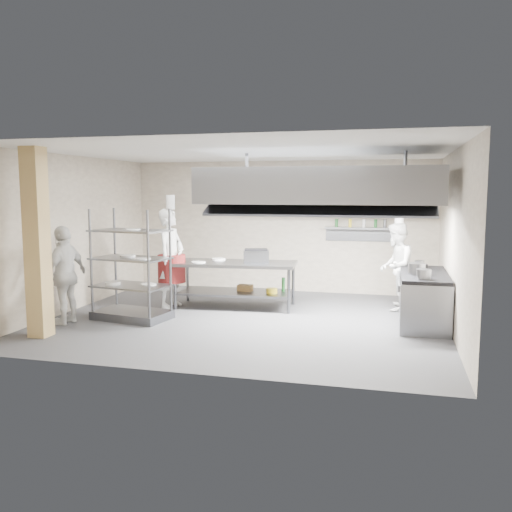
% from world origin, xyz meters
% --- Properties ---
extents(floor, '(7.00, 7.00, 0.00)m').
position_xyz_m(floor, '(0.00, 0.00, 0.00)').
color(floor, '#2B2B2D').
rests_on(floor, ground).
extents(ceiling, '(7.00, 7.00, 0.00)m').
position_xyz_m(ceiling, '(0.00, 0.00, 3.00)').
color(ceiling, silver).
rests_on(ceiling, wall_back).
extents(wall_back, '(7.00, 0.00, 7.00)m').
position_xyz_m(wall_back, '(0.00, 3.00, 1.50)').
color(wall_back, gray).
rests_on(wall_back, ground).
extents(wall_left, '(0.00, 6.00, 6.00)m').
position_xyz_m(wall_left, '(-3.50, 0.00, 1.50)').
color(wall_left, gray).
rests_on(wall_left, ground).
extents(wall_right, '(0.00, 6.00, 6.00)m').
position_xyz_m(wall_right, '(3.50, 0.00, 1.50)').
color(wall_right, gray).
rests_on(wall_right, ground).
extents(column, '(0.30, 0.30, 3.00)m').
position_xyz_m(column, '(-2.90, -1.90, 1.50)').
color(column, tan).
rests_on(column, floor).
extents(exhaust_hood, '(4.00, 2.50, 0.60)m').
position_xyz_m(exhaust_hood, '(1.30, 0.40, 2.40)').
color(exhaust_hood, gray).
rests_on(exhaust_hood, ceiling).
extents(hood_strip_a, '(1.60, 0.12, 0.04)m').
position_xyz_m(hood_strip_a, '(0.40, 0.40, 2.08)').
color(hood_strip_a, white).
rests_on(hood_strip_a, exhaust_hood).
extents(hood_strip_b, '(1.60, 0.12, 0.04)m').
position_xyz_m(hood_strip_b, '(2.20, 0.40, 2.08)').
color(hood_strip_b, white).
rests_on(hood_strip_b, exhaust_hood).
extents(wall_shelf, '(1.50, 0.28, 0.04)m').
position_xyz_m(wall_shelf, '(1.80, 2.84, 1.50)').
color(wall_shelf, gray).
rests_on(wall_shelf, wall_back).
extents(island, '(2.47, 1.19, 0.91)m').
position_xyz_m(island, '(-0.50, 0.98, 0.46)').
color(island, gray).
rests_on(island, floor).
extents(island_worktop, '(2.47, 1.19, 0.06)m').
position_xyz_m(island_worktop, '(-0.50, 0.98, 0.88)').
color(island_worktop, gray).
rests_on(island_worktop, island).
extents(island_undershelf, '(2.27, 1.08, 0.04)m').
position_xyz_m(island_undershelf, '(-0.50, 0.98, 0.30)').
color(island_undershelf, slate).
rests_on(island_undershelf, island).
extents(pass_rack, '(1.44, 0.99, 2.00)m').
position_xyz_m(pass_rack, '(-2.03, -0.47, 1.00)').
color(pass_rack, slate).
rests_on(pass_rack, floor).
extents(cooking_range, '(0.80, 2.00, 0.84)m').
position_xyz_m(cooking_range, '(3.08, 0.50, 0.42)').
color(cooking_range, slate).
rests_on(cooking_range, floor).
extents(range_top, '(0.78, 1.96, 0.06)m').
position_xyz_m(range_top, '(3.08, 0.50, 0.87)').
color(range_top, black).
rests_on(range_top, cooking_range).
extents(chef_head, '(0.57, 0.78, 1.97)m').
position_xyz_m(chef_head, '(-1.76, 0.70, 0.98)').
color(chef_head, silver).
rests_on(chef_head, floor).
extents(chef_line, '(0.76, 0.92, 1.71)m').
position_xyz_m(chef_line, '(2.60, 1.50, 0.86)').
color(chef_line, silver).
rests_on(chef_line, floor).
extents(chef_plating, '(0.52, 1.04, 1.72)m').
position_xyz_m(chef_plating, '(-3.00, -1.03, 0.86)').
color(chef_plating, silver).
rests_on(chef_plating, floor).
extents(griddle, '(0.58, 0.50, 0.24)m').
position_xyz_m(griddle, '(-0.08, 1.03, 1.03)').
color(griddle, slate).
rests_on(griddle, island_worktop).
extents(wicker_basket, '(0.30, 0.22, 0.12)m').
position_xyz_m(wicker_basket, '(-0.32, 1.06, 0.38)').
color(wicker_basket, '#9C683E').
rests_on(wicker_basket, island_undershelf).
extents(stockpot, '(0.29, 0.29, 0.20)m').
position_xyz_m(stockpot, '(2.94, 0.26, 1.00)').
color(stockpot, gray).
rests_on(stockpot, range_top).
extents(plate_stack, '(0.28, 0.28, 0.05)m').
position_xyz_m(plate_stack, '(-2.03, -0.47, 0.64)').
color(plate_stack, white).
rests_on(plate_stack, pass_rack).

